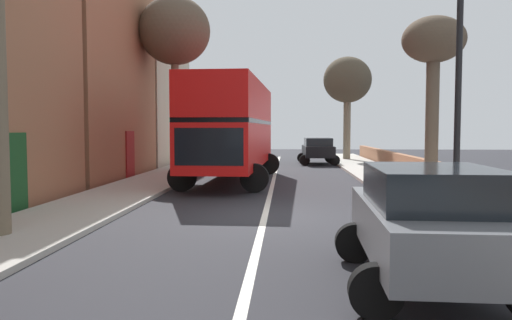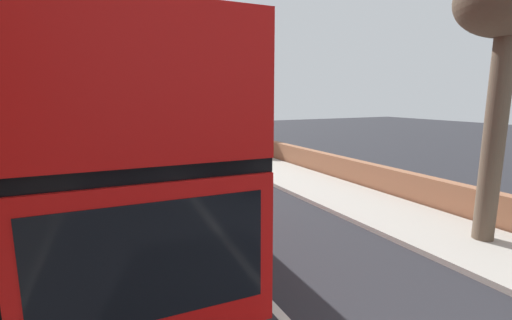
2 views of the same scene
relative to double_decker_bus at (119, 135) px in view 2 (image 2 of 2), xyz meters
The scene contains 4 objects.
double_decker_bus is the anchor object (origin of this frame).
parked_car_black_right_2 11.48m from the double_decker_bus, 68.37° to the left, with size 2.50×4.18×1.64m.
street_tree_right_1 8.42m from the double_decker_bus, 29.85° to the right, with size 2.03×2.03×5.72m.
street_tree_right_3 15.91m from the double_decker_bus, 65.69° to the left, with size 3.28×3.28×7.01m.
Camera 2 is at (-2.43, -0.17, 3.19)m, focal length 24.88 mm.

